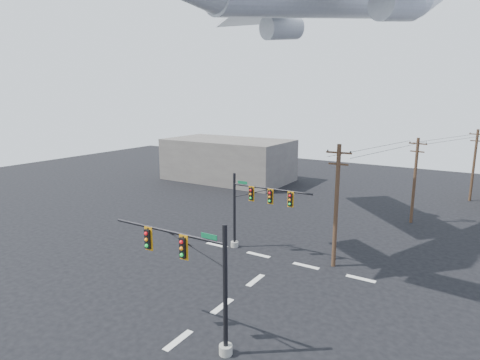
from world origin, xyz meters
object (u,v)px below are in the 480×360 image
Objects in this scene: signal_mast_far at (252,209)px; utility_pole_c at (474,164)px; signal_mast_near at (198,278)px; utility_pole_a at (336,204)px; utility_pole_b at (415,179)px.

signal_mast_far is 30.82m from utility_pole_c.
signal_mast_near is 0.81× the size of utility_pole_a.
signal_mast_near is 40.77m from utility_pole_c.
utility_pole_b reaches higher than signal_mast_near.
signal_mast_far is 0.82× the size of utility_pole_c.
signal_mast_far is at bearing -111.02° from utility_pole_b.
utility_pole_c is (7.63, 26.74, -0.25)m from utility_pole_a.
signal_mast_near is at bearing -103.42° from utility_pole_a.
signal_mast_near is at bearing -89.85° from utility_pole_b.
utility_pole_b is at bearing 78.09° from signal_mast_near.
signal_mast_near is 13.03m from utility_pole_a.
utility_pole_c is at bearing 75.51° from signal_mast_near.
utility_pole_c is at bearing 72.10° from utility_pole_a.
signal_mast_near is 12.72m from signal_mast_far.
utility_pole_b is at bearing 75.68° from utility_pole_a.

